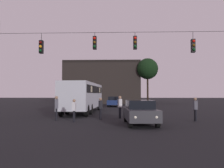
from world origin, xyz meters
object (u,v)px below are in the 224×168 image
car_far_left (114,101)px  pedestrian_crossing_left (120,106)px  pedestrian_crossing_right (56,107)px  city_bus (84,94)px  pedestrian_crossing_center (195,108)px  car_near_right (140,112)px  tree_left_silhouette (148,69)px  pedestrian_near_bus (101,107)px  pedestrian_trailing (74,109)px

car_far_left → pedestrian_crossing_left: bearing=-86.9°
pedestrian_crossing_left → pedestrian_crossing_right: (-4.58, -1.67, 0.00)m
pedestrian_crossing_right → city_bus: bearing=83.7°
city_bus → pedestrian_crossing_center: city_bus is taller
car_near_right → car_far_left: size_ratio=1.00×
city_bus → tree_left_silhouette: size_ratio=1.28×
pedestrian_crossing_center → pedestrian_crossing_left: bearing=162.9°
pedestrian_crossing_left → pedestrian_near_bus: (-1.47, -0.77, -0.08)m
pedestrian_near_bus → pedestrian_trailing: 2.44m
car_far_left → pedestrian_crossing_right: bearing=-101.3°
city_bus → pedestrian_trailing: (0.66, -8.13, -0.99)m
pedestrian_near_bus → tree_left_silhouette: (6.62, 26.42, 5.71)m
car_far_left → pedestrian_crossing_left: (0.90, -16.77, 0.21)m
car_far_left → pedestrian_crossing_left: 16.80m
car_near_right → pedestrian_crossing_left: size_ratio=2.52×
pedestrian_crossing_center → tree_left_silhouette: (-0.18, 27.29, 5.69)m
pedestrian_trailing → tree_left_silhouette: 29.96m
car_far_left → tree_left_silhouette: size_ratio=0.51×
pedestrian_crossing_right → pedestrian_trailing: (1.47, -0.89, -0.13)m
pedestrian_near_bus → pedestrian_trailing: pedestrian_near_bus is taller
pedestrian_trailing → tree_left_silhouette: (8.27, 28.22, 5.75)m
pedestrian_crossing_right → tree_left_silhouette: (9.73, 27.33, 5.62)m
pedestrian_crossing_center → pedestrian_trailing: (-8.45, -0.93, -0.07)m
pedestrian_trailing → tree_left_silhouette: size_ratio=0.18×
pedestrian_crossing_left → pedestrian_crossing_right: pedestrian_crossing_right is taller
car_far_left → pedestrian_near_bus: 17.55m
pedestrian_crossing_center → pedestrian_crossing_right: 9.91m
pedestrian_crossing_left → city_bus: bearing=124.2°
car_far_left → tree_left_silhouette: tree_left_silhouette is taller
car_far_left → pedestrian_crossing_center: 19.43m
tree_left_silhouette → pedestrian_near_bus: bearing=-104.1°
car_far_left → pedestrian_near_bus: size_ratio=2.71×
pedestrian_crossing_left → pedestrian_crossing_right: size_ratio=1.00×
city_bus → car_far_left: 11.62m
pedestrian_crossing_left → pedestrian_near_bus: pedestrian_crossing_left is taller
pedestrian_trailing → car_near_right: bearing=-11.9°
pedestrian_crossing_center → pedestrian_crossing_right: size_ratio=0.94×
car_near_right → pedestrian_crossing_right: 6.13m
pedestrian_crossing_left → car_near_right: bearing=-70.0°
car_near_right → pedestrian_crossing_right: size_ratio=2.51×
car_near_right → tree_left_silhouette: tree_left_silhouette is taller
pedestrian_trailing → tree_left_silhouette: bearing=73.7°
car_far_left → pedestrian_crossing_right: pedestrian_crossing_right is taller
tree_left_silhouette → car_near_right: bearing=-97.6°
car_far_left → tree_left_silhouette: bearing=55.8°
pedestrian_crossing_left → pedestrian_trailing: pedestrian_crossing_left is taller
pedestrian_trailing → pedestrian_crossing_left: bearing=39.5°
pedestrian_crossing_center → car_near_right: bearing=-155.5°
car_far_left → pedestrian_crossing_right: size_ratio=2.51×
car_far_left → pedestrian_trailing: pedestrian_trailing is taller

